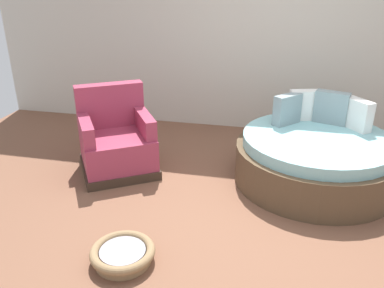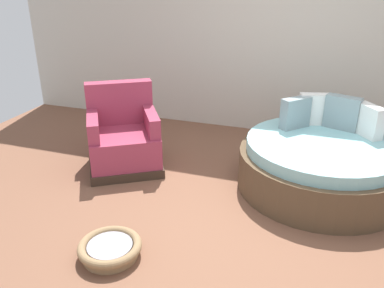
{
  "view_description": "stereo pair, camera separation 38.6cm",
  "coord_description": "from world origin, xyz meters",
  "views": [
    {
      "loc": [
        0.17,
        -3.2,
        2.09
      ],
      "look_at": [
        -0.61,
        0.25,
        0.55
      ],
      "focal_mm": 37.0,
      "sensor_mm": 36.0,
      "label": 1
    },
    {
      "loc": [
        0.54,
        -3.1,
        2.09
      ],
      "look_at": [
        -0.61,
        0.25,
        0.55
      ],
      "focal_mm": 37.0,
      "sensor_mm": 36.0,
      "label": 2
    }
  ],
  "objects": [
    {
      "name": "round_daybed",
      "position": [
        0.62,
        0.8,
        0.27
      ],
      "size": [
        1.68,
        1.68,
        0.89
      ],
      "color": "brown",
      "rests_on": "ground_plane"
    },
    {
      "name": "ground_plane",
      "position": [
        0.0,
        0.0,
        -0.01
      ],
      "size": [
        8.0,
        8.0,
        0.02
      ],
      "primitive_type": "cube",
      "color": "brown"
    },
    {
      "name": "pet_basket",
      "position": [
        -0.9,
        -0.9,
        0.07
      ],
      "size": [
        0.51,
        0.51,
        0.13
      ],
      "color": "#8E704C",
      "rests_on": "ground_plane"
    },
    {
      "name": "red_armchair",
      "position": [
        -1.56,
        0.61,
        0.33
      ],
      "size": [
        1.1,
        1.1,
        0.94
      ],
      "color": "#38281E",
      "rests_on": "ground_plane"
    },
    {
      "name": "back_wall",
      "position": [
        0.0,
        2.32,
        1.54
      ],
      "size": [
        8.0,
        0.12,
        3.08
      ],
      "primitive_type": "cube",
      "color": "beige",
      "rests_on": "ground_plane"
    }
  ]
}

